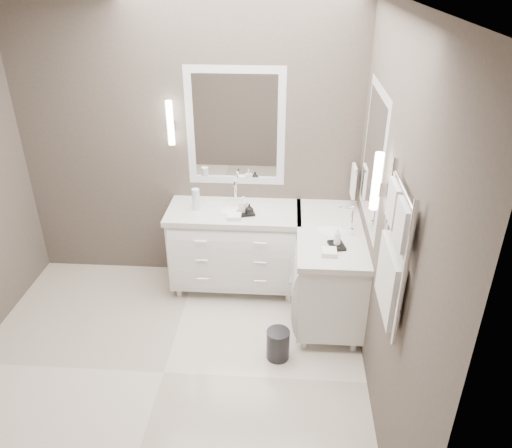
# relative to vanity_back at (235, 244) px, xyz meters

# --- Properties ---
(floor) EXTENTS (3.20, 3.00, 0.01)m
(floor) POSITION_rel_vanity_back_xyz_m (-0.45, -1.23, -0.49)
(floor) COLOR silver
(floor) RESTS_ON ground
(ceiling) EXTENTS (3.20, 3.00, 0.01)m
(ceiling) POSITION_rel_vanity_back_xyz_m (-0.45, -1.23, 2.22)
(ceiling) COLOR white
(ceiling) RESTS_ON wall_back
(wall_back) EXTENTS (3.20, 0.01, 2.70)m
(wall_back) POSITION_rel_vanity_back_xyz_m (-0.45, 0.28, 0.86)
(wall_back) COLOR #504740
(wall_back) RESTS_ON floor
(wall_front) EXTENTS (3.20, 0.01, 2.70)m
(wall_front) POSITION_rel_vanity_back_xyz_m (-0.45, -2.73, 0.86)
(wall_front) COLOR #504740
(wall_front) RESTS_ON floor
(wall_right) EXTENTS (0.01, 3.00, 2.70)m
(wall_right) POSITION_rel_vanity_back_xyz_m (1.15, -1.23, 0.86)
(wall_right) COLOR #504740
(wall_right) RESTS_ON floor
(vanity_back) EXTENTS (1.24, 0.59, 0.97)m
(vanity_back) POSITION_rel_vanity_back_xyz_m (0.00, 0.00, 0.00)
(vanity_back) COLOR white
(vanity_back) RESTS_ON floor
(vanity_right) EXTENTS (0.59, 1.24, 0.97)m
(vanity_right) POSITION_rel_vanity_back_xyz_m (0.88, -0.33, 0.00)
(vanity_right) COLOR white
(vanity_right) RESTS_ON floor
(mirror_back) EXTENTS (0.90, 0.02, 1.10)m
(mirror_back) POSITION_rel_vanity_back_xyz_m (-0.00, 0.26, 1.06)
(mirror_back) COLOR white
(mirror_back) RESTS_ON wall_back
(mirror_right) EXTENTS (0.02, 0.90, 1.10)m
(mirror_right) POSITION_rel_vanity_back_xyz_m (1.14, -0.43, 1.06)
(mirror_right) COLOR white
(mirror_right) RESTS_ON wall_right
(sconce_back) EXTENTS (0.06, 0.06, 0.40)m
(sconce_back) POSITION_rel_vanity_back_xyz_m (-0.58, 0.20, 1.11)
(sconce_back) COLOR white
(sconce_back) RESTS_ON wall_back
(sconce_right) EXTENTS (0.06, 0.06, 0.40)m
(sconce_right) POSITION_rel_vanity_back_xyz_m (1.08, -1.01, 1.11)
(sconce_right) COLOR white
(sconce_right) RESTS_ON wall_right
(towel_bar_corner) EXTENTS (0.03, 0.22, 0.30)m
(towel_bar_corner) POSITION_rel_vanity_back_xyz_m (1.09, 0.13, 0.63)
(towel_bar_corner) COLOR white
(towel_bar_corner) RESTS_ON wall_right
(towel_ladder) EXTENTS (0.06, 0.58, 0.90)m
(towel_ladder) POSITION_rel_vanity_back_xyz_m (1.10, -1.63, 0.91)
(towel_ladder) COLOR white
(towel_ladder) RESTS_ON wall_right
(waste_bin) EXTENTS (0.22, 0.22, 0.26)m
(waste_bin) POSITION_rel_vanity_back_xyz_m (0.45, -0.99, -0.35)
(waste_bin) COLOR black
(waste_bin) RESTS_ON floor
(amenity_tray_back) EXTENTS (0.17, 0.15, 0.02)m
(amenity_tray_back) POSITION_rel_vanity_back_xyz_m (0.12, -0.08, 0.38)
(amenity_tray_back) COLOR black
(amenity_tray_back) RESTS_ON vanity_back
(amenity_tray_right) EXTENTS (0.15, 0.18, 0.02)m
(amenity_tray_right) POSITION_rel_vanity_back_xyz_m (0.90, -0.61, 0.38)
(amenity_tray_right) COLOR black
(amenity_tray_right) RESTS_ON vanity_right
(water_bottle) EXTENTS (0.08, 0.08, 0.20)m
(water_bottle) POSITION_rel_vanity_back_xyz_m (-0.35, -0.01, 0.47)
(water_bottle) COLOR silver
(water_bottle) RESTS_ON vanity_back
(soap_bottle_a) EXTENTS (0.08, 0.08, 0.14)m
(soap_bottle_a) POSITION_rel_vanity_back_xyz_m (0.09, -0.06, 0.46)
(soap_bottle_a) COLOR white
(soap_bottle_a) RESTS_ON amenity_tray_back
(soap_bottle_b) EXTENTS (0.08, 0.08, 0.10)m
(soap_bottle_b) POSITION_rel_vanity_back_xyz_m (0.15, -0.11, 0.44)
(soap_bottle_b) COLOR black
(soap_bottle_b) RESTS_ON amenity_tray_back
(soap_bottle_c) EXTENTS (0.06, 0.06, 0.15)m
(soap_bottle_c) POSITION_rel_vanity_back_xyz_m (0.90, -0.61, 0.46)
(soap_bottle_c) COLOR white
(soap_bottle_c) RESTS_ON amenity_tray_right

